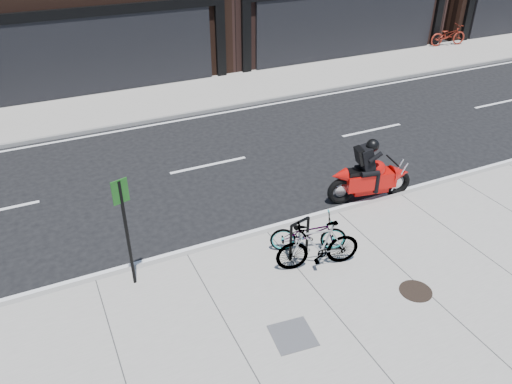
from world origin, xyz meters
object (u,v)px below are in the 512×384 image
bike_rack (299,235)px  sign_post (126,224)px  utility_grate (293,335)px  bicycle_rear (318,245)px  bicycle_far (448,35)px  manhole_cover (416,291)px  bicycle_front (308,233)px  motorcycle (374,175)px

bike_rack → sign_post: size_ratio=0.39×
bike_rack → utility_grate: size_ratio=1.26×
bicycle_rear → bicycle_far: 19.91m
manhole_cover → bicycle_front: bearing=121.1°
motorcycle → manhole_cover: motorcycle is taller
utility_grate → sign_post: bearing=130.1°
bike_rack → bicycle_front: bike_rack is taller
bike_rack → bicycle_far: bearing=37.6°
sign_post → utility_grate: bearing=-66.2°
bike_rack → bicycle_rear: 0.51m
bicycle_rear → utility_grate: 2.16m
motorcycle → utility_grate: (-4.31, -3.46, -0.58)m
utility_grate → motorcycle: bearing=38.8°
manhole_cover → utility_grate: size_ratio=0.88×
motorcycle → bicycle_far: 16.46m
bicycle_front → manhole_cover: (1.29, -2.14, -0.44)m
bicycle_far → bicycle_rear: bearing=137.8°
bicycle_front → bicycle_rear: bicycle_rear is taller
bicycle_rear → bicycle_far: (15.48, 12.52, -0.03)m
bicycle_rear → utility_grate: (-1.43, -1.53, -0.54)m
bike_rack → bicycle_far: (15.67, 12.05, -0.03)m
bicycle_front → bicycle_far: (15.37, 11.94, 0.07)m
bicycle_rear → motorcycle: size_ratio=0.78×
motorcycle → utility_grate: 5.55m
manhole_cover → sign_post: size_ratio=0.27×
motorcycle → bike_rack: bearing=-144.2°
bicycle_far → manhole_cover: size_ratio=3.01×
motorcycle → manhole_cover: size_ratio=3.57×
bicycle_far → motorcycle: bearing=138.9°
bicycle_rear → bicycle_front: bearing=-177.9°
bike_rack → bicycle_front: (0.29, 0.10, -0.11)m
bicycle_rear → bike_rack: bearing=-146.0°
bike_rack → manhole_cover: 2.63m
manhole_cover → sign_post: (-5.08, 2.70, 1.45)m
bike_rack → sign_post: 3.68m
manhole_cover → sign_post: sign_post is taller
bicycle_far → utility_grate: bicycle_far is taller
bike_rack → bicycle_far: 19.76m
bicycle_rear → utility_grate: size_ratio=2.44×
bicycle_rear → utility_grate: bearing=-30.0°
bicycle_front → manhole_cover: size_ratio=2.58×
motorcycle → bicycle_far: size_ratio=1.19×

